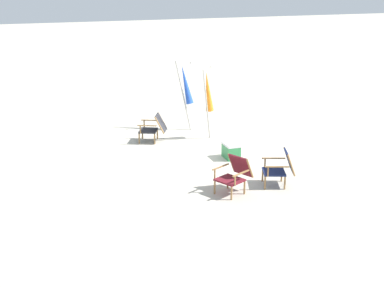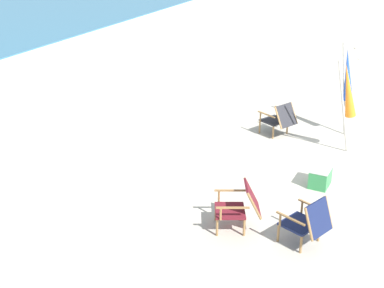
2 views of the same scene
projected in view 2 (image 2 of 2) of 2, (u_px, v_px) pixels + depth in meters
name	position (u px, v px, depth m)	size (l,w,h in m)	color
ground_plane	(312.00, 162.00, 11.04)	(80.00, 80.00, 0.00)	#B7AF9E
beach_chair_back_right	(308.00, 221.00, 8.14)	(0.77, 0.84, 0.82)	#19234C
beach_chair_back_left	(240.00, 205.00, 8.60)	(0.84, 0.91, 0.79)	maroon
beach_chair_far_center	(279.00, 118.00, 12.19)	(0.83, 0.92, 0.79)	#28282D
umbrella_furled_blue	(347.00, 76.00, 12.05)	(0.56, 0.49, 2.07)	#B7B2A8
umbrella_furled_orange	(348.00, 91.00, 10.98)	(0.47, 0.50, 2.09)	#B7B2A8
cooler_box	(320.00, 176.00, 10.03)	(0.49, 0.35, 0.40)	#338C4C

